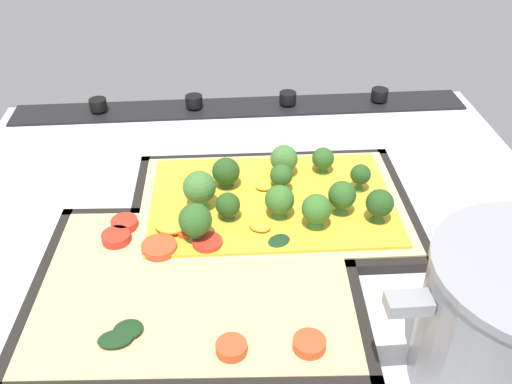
# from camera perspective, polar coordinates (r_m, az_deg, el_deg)

# --- Properties ---
(ground_plane) EXTENTS (0.78, 0.72, 0.03)m
(ground_plane) POSITION_cam_1_polar(r_m,az_deg,el_deg) (0.70, 0.17, -4.71)
(ground_plane) COLOR silver
(stove_control_panel) EXTENTS (0.75, 0.07, 0.03)m
(stove_control_panel) POSITION_cam_1_polar(r_m,az_deg,el_deg) (0.96, -1.48, 8.62)
(stove_control_panel) COLOR black
(stove_control_panel) RESTS_ON ground_plane
(baking_tray_front) EXTENTS (0.35, 0.25, 0.01)m
(baking_tray_front) POSITION_cam_1_polar(r_m,az_deg,el_deg) (0.71, 1.57, -1.70)
(baking_tray_front) COLOR black
(baking_tray_front) RESTS_ON ground_plane
(broccoli_pizza) EXTENTS (0.33, 0.23, 0.06)m
(broccoli_pizza) POSITION_cam_1_polar(r_m,az_deg,el_deg) (0.70, 1.45, -0.76)
(broccoli_pizza) COLOR #D3B77F
(broccoli_pizza) RESTS_ON baking_tray_front
(baking_tray_back) EXTENTS (0.36, 0.28, 0.01)m
(baking_tray_back) POSITION_cam_1_polar(r_m,az_deg,el_deg) (0.61, -5.95, -9.56)
(baking_tray_back) COLOR black
(baking_tray_back) RESTS_ON ground_plane
(veggie_pizza_back) EXTENTS (0.33, 0.26, 0.02)m
(veggie_pizza_back) POSITION_cam_1_polar(r_m,az_deg,el_deg) (0.61, -6.14, -8.95)
(veggie_pizza_back) COLOR tan
(veggie_pizza_back) RESTS_ON baking_tray_back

